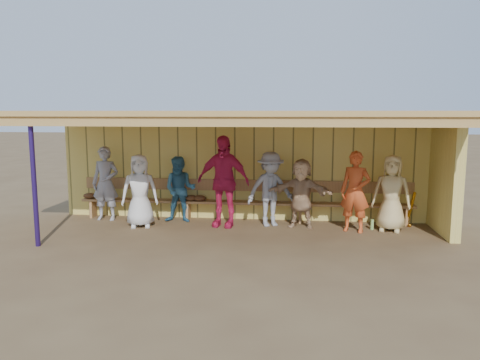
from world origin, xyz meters
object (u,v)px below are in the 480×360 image
player_e (270,189)px  player_h (391,193)px  player_a (106,183)px  player_f (301,193)px  bench (244,198)px  player_d (223,181)px  player_c (180,189)px  player_g (355,192)px  player_b (140,191)px

player_e → player_h: bearing=-26.9°
player_a → player_f: player_a is taller
bench → player_d: bearing=-123.2°
player_a → player_c: size_ratio=1.14×
player_a → player_g: (5.56, -0.45, -0.01)m
player_f → player_c: bearing=-171.8°
player_d → player_a: bearing=-174.9°
player_d → player_h: 3.55m
player_f → player_h: size_ratio=0.93×
bench → player_h: bearing=-11.0°
player_g → player_a: bearing=-164.5°
player_g → bench: (-2.40, 0.76, -0.32)m
player_b → bench: bearing=6.1°
player_d → player_f: bearing=13.5°
player_e → player_c: bearing=152.8°
player_c → player_d: 1.09m
player_f → player_a: bearing=-170.0°
player_a → player_f: size_ratio=1.14×
player_b → player_f: bearing=-9.9°
player_c → player_h: bearing=-5.0°
player_c → player_d: (1.03, -0.29, 0.25)m
player_a → player_h: player_a is taller
player_d → player_e: 1.05m
player_d → player_e: player_d is taller
player_g → player_h: size_ratio=1.05×
player_a → bench: bearing=6.5°
player_a → player_e: (3.79, -0.15, -0.04)m
player_c → player_e: player_e is taller
player_f → bench: size_ratio=0.20×
player_d → player_h: bearing=10.8°
player_b → player_g: size_ratio=0.94×
player_d → player_g: bearing=7.8°
player_c → player_e: (2.05, -0.15, 0.07)m
player_a → player_c: (1.74, 0.00, -0.11)m
player_c → player_g: player_g is taller
player_b → player_f: size_ratio=1.06×
player_c → player_g: 3.84m
player_b → player_d: bearing=-7.1°
player_d → bench: bearing=67.9°
player_c → bench: (1.42, 0.31, -0.22)m
player_b → player_h: bearing=-12.8°
player_b → player_c: 0.94m
player_f → bench: bearing=170.8°
player_f → player_g: size_ratio=0.89×
player_b → player_d: player_d is taller
player_b → bench: player_b is taller
player_e → bench: size_ratio=0.21×
player_a → player_e: size_ratio=1.05×
player_g → player_h: player_g is taller
player_b → player_h: 5.34m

